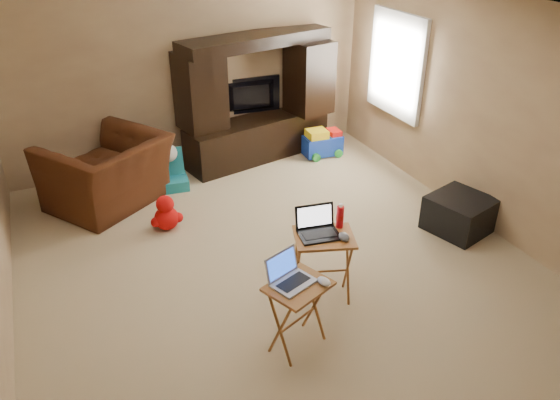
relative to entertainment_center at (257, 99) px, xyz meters
name	(u,v)px	position (x,y,z in m)	size (l,w,h in m)	color
floor	(272,258)	(-0.84, -2.45, -0.88)	(5.50, 5.50, 0.00)	#D0B590
ceiling	(270,10)	(-0.84, -2.45, 1.62)	(5.50, 5.50, 0.00)	silver
wall_back	(190,74)	(-0.84, 0.30, 0.37)	(5.00, 5.00, 0.00)	tan
wall_front	(475,336)	(-0.84, -5.20, 0.37)	(5.00, 5.00, 0.00)	tan
wall_right	(479,112)	(1.66, -2.45, 0.37)	(5.50, 5.50, 0.00)	tan
window_pane	(397,64)	(1.64, -0.90, 0.52)	(1.20, 1.20, 0.00)	white
window_frame	(396,65)	(1.62, -0.90, 0.52)	(0.06, 1.14, 1.34)	white
entertainment_center	(257,99)	(0.00, 0.00, 0.00)	(2.15, 0.54, 1.76)	black
television	(252,97)	(0.00, 0.21, -0.04)	(0.89, 0.12, 0.51)	black
recliner	(107,173)	(-2.18, -0.55, -0.46)	(1.29, 1.13, 0.84)	#47250F
child_rocker	(172,170)	(-1.38, -0.45, -0.63)	(0.37, 0.43, 0.50)	teal
plush_toy	(166,212)	(-1.70, -1.42, -0.67)	(0.38, 0.32, 0.42)	red
push_toy	(323,142)	(0.88, -0.33, -0.67)	(0.56, 0.40, 0.42)	#1639B7
ottoman	(459,214)	(1.32, -2.78, -0.68)	(0.62, 0.62, 0.40)	black
tray_table_left	(298,316)	(-1.15, -3.70, -0.56)	(0.49, 0.39, 0.63)	#9A5425
tray_table_right	(323,267)	(-0.67, -3.22, -0.54)	(0.53, 0.42, 0.68)	#A16626
laptop_left	(294,272)	(-1.18, -3.67, -0.13)	(0.33, 0.27, 0.24)	#B4B4B9
laptop_right	(320,224)	(-0.71, -3.20, -0.08)	(0.36, 0.29, 0.24)	black
mouse_left	(324,281)	(-0.96, -3.77, -0.22)	(0.08, 0.13, 0.05)	silver
mouse_right	(344,237)	(-0.54, -3.34, -0.17)	(0.09, 0.14, 0.06)	#404045
water_bottle	(340,217)	(-0.47, -3.14, -0.09)	(0.07, 0.07, 0.21)	red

